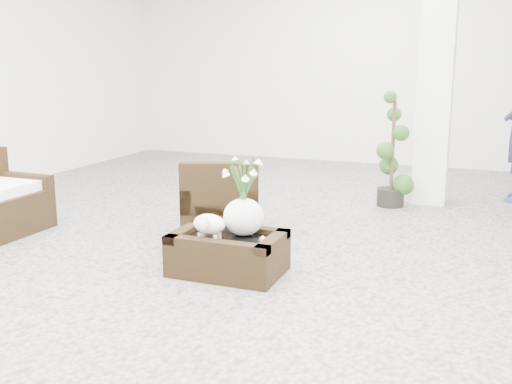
% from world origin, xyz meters
% --- Properties ---
extents(ground, '(11.00, 11.00, 0.00)m').
position_xyz_m(ground, '(0.00, 0.00, 0.00)').
color(ground, gray).
rests_on(ground, ground).
extents(column, '(0.40, 0.40, 3.50)m').
position_xyz_m(column, '(1.20, 2.80, 1.75)').
color(column, white).
rests_on(column, ground).
extents(coffee_table, '(0.90, 0.60, 0.31)m').
position_xyz_m(coffee_table, '(-0.09, -0.50, 0.16)').
color(coffee_table, black).
rests_on(coffee_table, ground).
extents(sheep_figurine, '(0.28, 0.23, 0.21)m').
position_xyz_m(sheep_figurine, '(-0.21, -0.60, 0.42)').
color(sheep_figurine, white).
rests_on(sheep_figurine, coffee_table).
extents(planter_narcissus, '(0.44, 0.44, 0.80)m').
position_xyz_m(planter_narcissus, '(0.01, -0.40, 0.71)').
color(planter_narcissus, white).
rests_on(planter_narcissus, coffee_table).
extents(tealight, '(0.04, 0.04, 0.03)m').
position_xyz_m(tealight, '(0.21, -0.48, 0.33)').
color(tealight, white).
rests_on(tealight, coffee_table).
extents(armchair, '(0.96, 0.94, 0.80)m').
position_xyz_m(armchair, '(-0.61, 0.49, 0.40)').
color(armchair, black).
rests_on(armchair, ground).
extents(topiary, '(0.36, 0.36, 1.37)m').
position_xyz_m(topiary, '(0.78, 2.41, 0.68)').
color(topiary, '#224516').
rests_on(topiary, ground).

